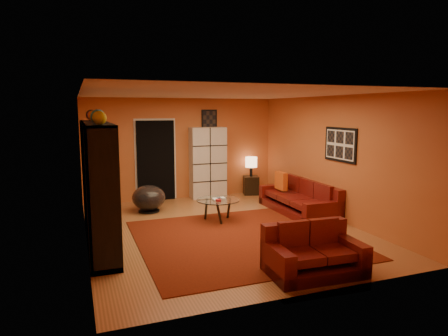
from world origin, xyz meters
name	(u,v)px	position (x,y,z in m)	size (l,w,h in m)	color
floor	(222,229)	(0.00, 0.00, 0.00)	(6.00, 6.00, 0.00)	brown
ceiling	(222,94)	(0.00, 0.00, 2.60)	(6.00, 6.00, 0.00)	white
wall_back	(182,149)	(0.00, 3.00, 1.30)	(6.00, 6.00, 0.00)	#BA5828
wall_front	(307,194)	(0.00, -3.00, 1.30)	(6.00, 6.00, 0.00)	#BA5828
wall_left	(83,170)	(-2.50, 0.00, 1.30)	(6.00, 6.00, 0.00)	#BA5828
wall_right	(332,158)	(2.50, 0.00, 1.30)	(6.00, 6.00, 0.00)	#BA5828
rug	(240,239)	(0.10, -0.70, 0.01)	(3.60, 3.60, 0.01)	#4F1409
doorway	(156,161)	(-0.70, 2.96, 1.02)	(0.95, 0.10, 2.04)	black
wall_art_right	(340,145)	(2.48, -0.30, 1.60)	(0.03, 1.00, 0.70)	black
wall_art_back	(209,120)	(0.75, 2.98, 2.05)	(0.42, 0.03, 0.52)	black
entertainment_unit	(98,184)	(-2.27, 0.00, 1.05)	(0.45, 3.00, 2.10)	black
tv	(101,188)	(-2.23, -0.06, 0.97)	(0.11, 0.87, 0.50)	black
sofa	(301,200)	(2.14, 0.58, 0.28)	(0.93, 2.22, 0.85)	#520C0A
loveseat	(312,253)	(0.47, -2.42, 0.29)	(1.37, 0.86, 0.85)	#520C0A
throw_pillow	(281,181)	(1.95, 1.20, 0.63)	(0.12, 0.42, 0.42)	#DD5718
coffee_table	(218,202)	(0.12, 0.55, 0.41)	(0.90, 0.90, 0.45)	silver
storage_cabinet	(208,163)	(0.64, 2.80, 0.93)	(0.93, 0.41, 1.86)	beige
bowl_chair	(149,198)	(-1.10, 1.82, 0.33)	(0.75, 0.75, 0.61)	black
side_table	(251,185)	(1.87, 2.75, 0.25)	(0.40, 0.40, 0.50)	black
table_lamp	(251,163)	(1.87, 2.75, 0.88)	(0.32, 0.32, 0.53)	black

